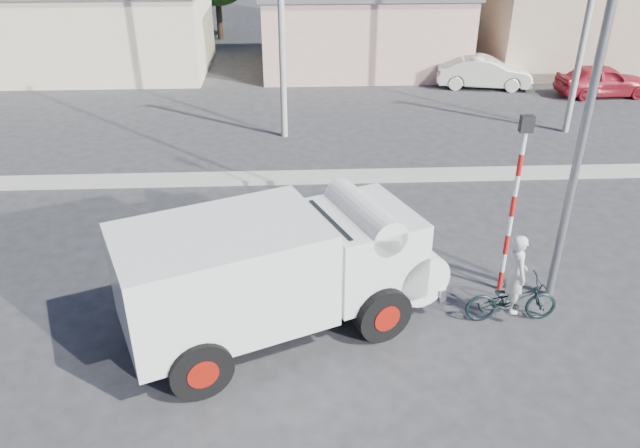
{
  "coord_description": "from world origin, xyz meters",
  "views": [
    {
      "loc": [
        -1.7,
        -10.68,
        8.64
      ],
      "look_at": [
        -1.08,
        2.58,
        1.3
      ],
      "focal_mm": 35.0,
      "sensor_mm": 36.0,
      "label": 1
    }
  ],
  "objects_px": {
    "truck": "(284,269)",
    "car_cream": "(484,72)",
    "traffic_pole": "(515,192)",
    "streetlight": "(585,91)",
    "car_red": "(603,80)",
    "bicycle": "(512,300)",
    "cyclist": "(514,285)"
  },
  "relations": [
    {
      "from": "car_red",
      "to": "traffic_pole",
      "type": "xyz_separation_m",
      "value": [
        -9.21,
        -15.0,
        1.89
      ]
    },
    {
      "from": "bicycle",
      "to": "traffic_pole",
      "type": "height_order",
      "value": "traffic_pole"
    },
    {
      "from": "traffic_pole",
      "to": "streetlight",
      "type": "relative_size",
      "value": 0.48
    },
    {
      "from": "traffic_pole",
      "to": "truck",
      "type": "bearing_deg",
      "value": -166.38
    },
    {
      "from": "bicycle",
      "to": "car_cream",
      "type": "bearing_deg",
      "value": -14.49
    },
    {
      "from": "car_cream",
      "to": "streetlight",
      "type": "xyz_separation_m",
      "value": [
        -3.23,
        -16.84,
        4.24
      ]
    },
    {
      "from": "truck",
      "to": "cyclist",
      "type": "distance_m",
      "value": 5.03
    },
    {
      "from": "bicycle",
      "to": "truck",
      "type": "bearing_deg",
      "value": 89.95
    },
    {
      "from": "bicycle",
      "to": "streetlight",
      "type": "height_order",
      "value": "streetlight"
    },
    {
      "from": "cyclist",
      "to": "streetlight",
      "type": "distance_m",
      "value": 4.27
    },
    {
      "from": "bicycle",
      "to": "traffic_pole",
      "type": "bearing_deg",
      "value": -8.07
    },
    {
      "from": "car_red",
      "to": "streetlight",
      "type": "xyz_separation_m",
      "value": [
        -8.28,
        -15.3,
        4.26
      ]
    },
    {
      "from": "cyclist",
      "to": "car_red",
      "type": "relative_size",
      "value": 0.45
    },
    {
      "from": "cyclist",
      "to": "streetlight",
      "type": "bearing_deg",
      "value": -51.84
    },
    {
      "from": "streetlight",
      "to": "car_cream",
      "type": "bearing_deg",
      "value": 79.15
    },
    {
      "from": "truck",
      "to": "bicycle",
      "type": "relative_size",
      "value": 3.5
    },
    {
      "from": "truck",
      "to": "cyclist",
      "type": "height_order",
      "value": "truck"
    },
    {
      "from": "truck",
      "to": "bicycle",
      "type": "xyz_separation_m",
      "value": [
        4.99,
        0.07,
        -1.01
      ]
    },
    {
      "from": "cyclist",
      "to": "car_cream",
      "type": "bearing_deg",
      "value": -14.49
    },
    {
      "from": "cyclist",
      "to": "bicycle",
      "type": "bearing_deg",
      "value": -0.0
    },
    {
      "from": "bicycle",
      "to": "car_cream",
      "type": "height_order",
      "value": "car_cream"
    },
    {
      "from": "bicycle",
      "to": "car_red",
      "type": "xyz_separation_m",
      "value": [
        9.36,
        16.18,
        0.17
      ]
    },
    {
      "from": "truck",
      "to": "car_red",
      "type": "distance_m",
      "value": 21.7
    },
    {
      "from": "traffic_pole",
      "to": "cyclist",
      "type": "bearing_deg",
      "value": -97.27
    },
    {
      "from": "car_red",
      "to": "streetlight",
      "type": "relative_size",
      "value": 0.46
    },
    {
      "from": "truck",
      "to": "traffic_pole",
      "type": "bearing_deg",
      "value": -8.99
    },
    {
      "from": "truck",
      "to": "car_cream",
      "type": "bearing_deg",
      "value": 39.76
    },
    {
      "from": "car_red",
      "to": "car_cream",
      "type": "bearing_deg",
      "value": 70.99
    },
    {
      "from": "traffic_pole",
      "to": "streetlight",
      "type": "xyz_separation_m",
      "value": [
        0.94,
        -0.3,
        2.37
      ]
    },
    {
      "from": "traffic_pole",
      "to": "bicycle",
      "type": "bearing_deg",
      "value": -97.27
    },
    {
      "from": "bicycle",
      "to": "car_red",
      "type": "bearing_deg",
      "value": -30.86
    },
    {
      "from": "car_cream",
      "to": "traffic_pole",
      "type": "bearing_deg",
      "value": 175.2
    }
  ]
}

